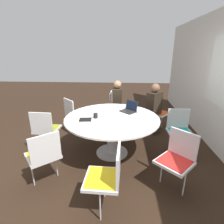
{
  "coord_description": "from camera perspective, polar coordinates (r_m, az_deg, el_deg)",
  "views": [
    {
      "loc": [
        3.0,
        0.19,
        1.92
      ],
      "look_at": [
        0.0,
        0.0,
        0.86
      ],
      "focal_mm": 28.0,
      "sensor_mm": 36.0,
      "label": 1
    }
  ],
  "objects": [
    {
      "name": "chair_5",
      "position": [
        2.22,
        -1.46,
        -19.73
      ],
      "size": [
        0.45,
        0.43,
        0.86
      ],
      "rotation": [
        0.0,
        0.0,
        9.39
      ],
      "color": "silver",
      "rests_on": "ground_plane"
    },
    {
      "name": "chair_7",
      "position": [
        3.59,
        21.17,
        -4.92
      ],
      "size": [
        0.44,
        0.45,
        0.86
      ],
      "rotation": [
        0.0,
        0.0,
        11.03
      ],
      "color": "silver",
      "rests_on": "ground_plane"
    },
    {
      "name": "chair_0",
      "position": [
        4.51,
        14.4,
        0.73
      ],
      "size": [
        0.61,
        0.61,
        0.86
      ],
      "rotation": [
        0.0,
        0.0,
        5.52
      ],
      "color": "silver",
      "rests_on": "ground_plane"
    },
    {
      "name": "laptop",
      "position": [
        3.53,
        5.71,
        1.03
      ],
      "size": [
        0.38,
        0.38,
        0.21
      ],
      "rotation": [
        0.0,
        0.0,
        0.81
      ],
      "color": "#232326",
      "rests_on": "conference_table"
    },
    {
      "name": "spiral_notebook",
      "position": [
        3.12,
        -8.69,
        -2.46
      ],
      "size": [
        0.17,
        0.22,
        0.02
      ],
      "color": "black",
      "rests_on": "conference_table"
    },
    {
      "name": "chair_4",
      "position": [
        2.77,
        -21.4,
        -12.44
      ],
      "size": [
        0.61,
        0.61,
        0.86
      ],
      "rotation": [
        0.0,
        0.0,
        8.57
      ],
      "color": "silver",
      "rests_on": "ground_plane"
    },
    {
      "name": "person_1",
      "position": [
        4.51,
        1.95,
        3.93
      ],
      "size": [
        0.37,
        0.27,
        1.21
      ],
      "rotation": [
        0.0,
        0.0,
        6.24
      ],
      "color": "#2D2319",
      "rests_on": "ground_plane"
    },
    {
      "name": "chair_1",
      "position": [
        4.8,
        1.14,
        2.5
      ],
      "size": [
        0.46,
        0.44,
        0.86
      ],
      "rotation": [
        0.0,
        0.0,
        6.24
      ],
      "color": "silver",
      "rests_on": "ground_plane"
    },
    {
      "name": "chair_2",
      "position": [
        4.27,
        -12.24,
        -0.16
      ],
      "size": [
        0.61,
        0.61,
        0.86
      ],
      "rotation": [
        0.0,
        0.0,
        7.07
      ],
      "color": "silver",
      "rests_on": "ground_plane"
    },
    {
      "name": "chair_3",
      "position": [
        3.62,
        -20.93,
        -4.67
      ],
      "size": [
        0.44,
        0.46,
        0.86
      ],
      "rotation": [
        0.0,
        0.0,
        7.81
      ],
      "color": "silver",
      "rests_on": "ground_plane"
    },
    {
      "name": "chair_6",
      "position": [
        2.68,
        20.57,
        -13.37
      ],
      "size": [
        0.61,
        0.61,
        0.86
      ],
      "rotation": [
        0.0,
        0.0,
        10.22
      ],
      "color": "silver",
      "rests_on": "ground_plane"
    },
    {
      "name": "person_0",
      "position": [
        4.21,
        13.75,
        2.24
      ],
      "size": [
        0.41,
        0.41,
        1.21
      ],
      "rotation": [
        0.0,
        0.0,
        5.52
      ],
      "color": "#2D2319",
      "rests_on": "ground_plane"
    },
    {
      "name": "coffee_cup",
      "position": [
        3.18,
        -5.38,
        -1.18
      ],
      "size": [
        0.08,
        0.08,
        0.09
      ],
      "color": "black",
      "rests_on": "conference_table"
    },
    {
      "name": "conference_table",
      "position": [
        3.28,
        0.0,
        -3.91
      ],
      "size": [
        1.74,
        1.74,
        0.76
      ],
      "color": "#B7B7BC",
      "rests_on": "ground_plane"
    },
    {
      "name": "ground_plane",
      "position": [
        3.57,
        0.0,
        -13.09
      ],
      "size": [
        16.0,
        16.0,
        0.0
      ],
      "primitive_type": "plane",
      "color": "black"
    }
  ]
}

